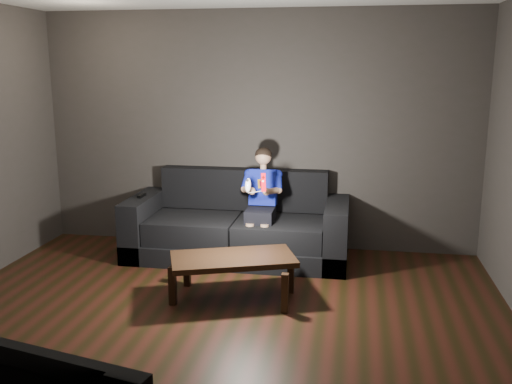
# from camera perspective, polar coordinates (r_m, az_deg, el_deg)

# --- Properties ---
(floor) EXTENTS (5.00, 5.00, 0.00)m
(floor) POSITION_cam_1_polar(r_m,az_deg,el_deg) (4.56, -5.34, -14.68)
(floor) COLOR black
(floor) RESTS_ON ground
(back_wall) EXTENTS (5.00, 0.04, 2.70)m
(back_wall) POSITION_cam_1_polar(r_m,az_deg,el_deg) (6.54, 0.12, 6.11)
(back_wall) COLOR #3A3732
(back_wall) RESTS_ON ground
(sofa) EXTENTS (2.40, 1.04, 0.93)m
(sofa) POSITION_cam_1_polar(r_m,az_deg,el_deg) (6.34, -1.76, -3.78)
(sofa) COLOR black
(sofa) RESTS_ON floor
(child) EXTENTS (0.44, 0.54, 1.08)m
(child) POSITION_cam_1_polar(r_m,az_deg,el_deg) (6.11, 0.58, -0.09)
(child) COLOR black
(child) RESTS_ON sofa
(wii_remote_red) EXTENTS (0.06, 0.08, 0.19)m
(wii_remote_red) POSITION_cam_1_polar(r_m,az_deg,el_deg) (5.65, 0.74, 0.98)
(wii_remote_red) COLOR red
(wii_remote_red) RESTS_ON child
(nunchuk_white) EXTENTS (0.06, 0.09, 0.15)m
(nunchuk_white) POSITION_cam_1_polar(r_m,az_deg,el_deg) (5.69, -0.81, 0.69)
(nunchuk_white) COLOR white
(nunchuk_white) RESTS_ON child
(wii_remote_black) EXTENTS (0.05, 0.17, 0.03)m
(wii_remote_black) POSITION_cam_1_polar(r_m,az_deg,el_deg) (6.46, -11.37, -0.34)
(wii_remote_black) COLOR black
(wii_remote_black) RESTS_ON sofa
(coffee_table) EXTENTS (1.23, 0.90, 0.40)m
(coffee_table) POSITION_cam_1_polar(r_m,az_deg,el_deg) (5.18, -2.32, -7.01)
(coffee_table) COLOR black
(coffee_table) RESTS_ON floor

